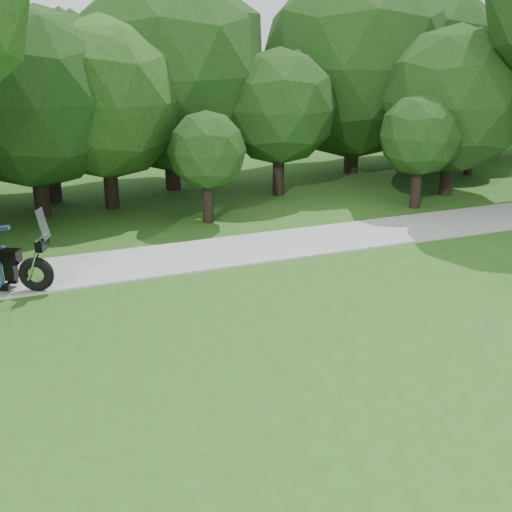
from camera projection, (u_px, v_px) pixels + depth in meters
walkway at (303, 242)px, 17.19m from camera, size 60.00×2.20×0.06m
tree_line at (196, 81)px, 21.87m from camera, size 39.63×11.86×7.71m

